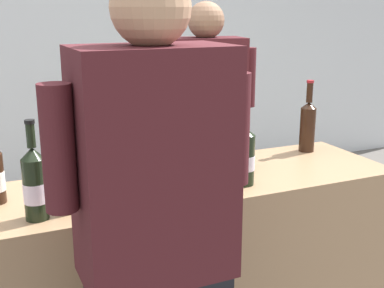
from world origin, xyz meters
name	(u,v)px	position (x,y,z in m)	size (l,w,h in m)	color
wall_back	(55,33)	(0.00, 2.60, 1.40)	(8.00, 0.10, 2.80)	silver
counter	(169,285)	(0.00, 0.00, 0.46)	(1.96, 0.55, 0.92)	#9E7A56
wine_bottle_0	(308,125)	(0.79, 0.16, 1.06)	(0.07, 0.07, 0.35)	black
wine_bottle_1	(111,152)	(-0.20, 0.09, 1.05)	(0.07, 0.07, 0.33)	black
wine_bottle_2	(64,181)	(-0.42, -0.14, 1.04)	(0.07, 0.07, 0.32)	black
wine_bottle_3	(176,146)	(0.09, 0.13, 1.03)	(0.08, 0.08, 0.33)	black
wine_bottle_5	(199,146)	(0.16, 0.05, 1.04)	(0.08, 0.08, 0.33)	black
wine_bottle_6	(103,168)	(-0.27, -0.05, 1.04)	(0.08, 0.08, 0.32)	black
wine_bottle_7	(240,140)	(0.36, 0.05, 1.05)	(0.08, 0.08, 0.32)	black
wine_bottle_8	(35,184)	(-0.52, -0.16, 1.05)	(0.08, 0.08, 0.34)	black
wine_bottle_9	(245,156)	(0.27, -0.14, 1.04)	(0.08, 0.08, 0.32)	black
wine_bottle_10	(142,162)	(-0.13, -0.08, 1.05)	(0.07, 0.07, 0.34)	black
wine_bottle_11	(141,153)	(-0.08, 0.08, 1.04)	(0.08, 0.08, 0.32)	black
wine_glass	(177,156)	(0.03, -0.04, 1.04)	(0.07, 0.07, 0.18)	silver
person_server	(205,156)	(0.47, 0.65, 0.80)	(0.56, 0.31, 1.64)	black
potted_shrub	(204,142)	(0.67, 1.09, 0.75)	(0.58, 0.51, 1.19)	brown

